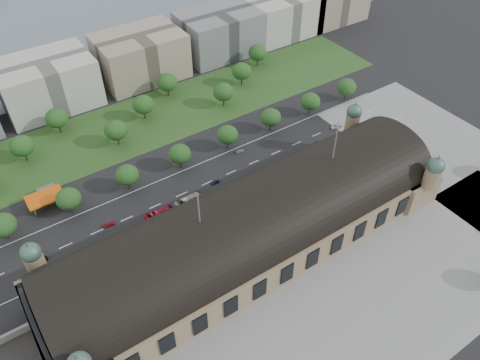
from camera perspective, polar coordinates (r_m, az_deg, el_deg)
ground at (r=171.74m, az=1.40°, el=-8.09°), size 900.00×900.00×0.00m
station at (r=163.92m, az=1.46°, el=-5.82°), size 150.00×48.40×44.30m
plaza_south at (r=158.34m, az=14.11°, el=-16.54°), size 190.00×48.00×0.12m
plaza_east at (r=230.95m, az=22.87°, el=3.66°), size 56.00×100.00×0.12m
road_slab at (r=188.29m, az=-10.32°, el=-3.17°), size 260.00×26.00×0.10m
grass_belt at (r=229.79m, az=-15.27°, el=5.57°), size 300.00×45.00×0.10m
petrol_station at (r=201.12m, az=-22.53°, el=-1.64°), size 14.00×13.00×5.05m
office_3 at (r=254.15m, az=-22.38°, el=10.87°), size 45.00×32.00×24.00m
office_4 at (r=265.55m, az=-12.03°, el=14.57°), size 45.00×32.00×24.00m
office_5 at (r=285.38m, az=-2.55°, el=17.47°), size 45.00×32.00×24.00m
office_6 at (r=309.11m, az=4.96°, el=19.40°), size 45.00×32.00×24.00m
office_7 at (r=333.90m, az=10.77°, el=20.66°), size 45.00×32.00×24.00m
tree_row_2 at (r=188.80m, az=-26.93°, el=-4.92°), size 9.60×9.60×11.52m
tree_row_3 at (r=189.34m, az=-20.18°, el=-2.15°), size 9.60×9.60×11.52m
tree_row_4 at (r=192.89m, az=-13.61°, el=0.58°), size 9.60×9.60×11.52m
tree_row_5 at (r=199.28m, az=-7.35°, el=3.17°), size 9.60×9.60×11.52m
tree_row_6 at (r=208.26m, az=-1.54°, el=5.53°), size 9.60×9.60×11.52m
tree_row_7 at (r=219.51m, az=3.78°, el=7.63°), size 9.60×9.60×11.52m
tree_row_8 at (r=232.70m, az=8.58°, el=9.45°), size 9.60×9.60×11.52m
tree_row_9 at (r=247.52m, az=12.88°, el=11.01°), size 9.60×9.60×11.52m
tree_belt_4 at (r=221.68m, az=-25.07°, el=3.78°), size 10.40×10.40×12.48m
tree_belt_5 at (r=233.30m, az=-21.45°, el=7.03°), size 10.40×10.40×12.48m
tree_belt_6 at (r=217.06m, az=-14.89°, el=5.88°), size 10.40×10.40×12.48m
tree_belt_7 at (r=231.43m, az=-11.72°, el=8.99°), size 10.40×10.40×12.48m
tree_belt_8 at (r=247.01m, az=-8.89°, el=11.69°), size 10.40×10.40×12.48m
tree_belt_9 at (r=236.36m, az=-2.03°, el=10.68°), size 10.40×10.40×12.48m
tree_belt_10 at (r=253.92m, az=0.19°, el=13.13°), size 10.40×10.40×12.48m
tree_belt_11 at (r=272.20m, az=2.16°, el=15.25°), size 10.40×10.40×12.48m
traffic_car_2 at (r=181.08m, az=-23.12°, el=-9.00°), size 4.88×2.66×1.30m
traffic_car_3 at (r=184.65m, az=-15.62°, el=-5.21°), size 4.61×2.08×1.31m
traffic_car_4 at (r=194.74m, az=-3.07°, el=-0.24°), size 3.89×1.59×1.32m
traffic_car_5 at (r=209.71m, az=0.01°, el=3.51°), size 4.23×1.96×1.34m
traffic_car_6 at (r=229.22m, az=11.61°, el=6.42°), size 5.54×2.56×1.54m
parked_car_0 at (r=173.86m, az=-23.18°, el=-11.84°), size 4.41×3.21×1.38m
parked_car_1 at (r=174.25m, az=-17.53°, el=-9.47°), size 6.39×5.13×1.62m
parked_car_2 at (r=171.50m, az=-18.46°, el=-11.01°), size 4.83×3.40×1.30m
parked_car_3 at (r=175.82m, az=-13.59°, el=-7.78°), size 4.56×3.62×1.46m
parked_car_4 at (r=174.76m, az=-16.01°, el=-8.83°), size 4.48×4.01×1.48m
parked_car_5 at (r=171.92m, az=-16.44°, el=-10.13°), size 5.56×5.06×1.44m
parked_car_6 at (r=178.75m, az=-8.88°, el=-5.73°), size 5.43×5.03×1.53m
bus_west at (r=182.94m, az=-9.85°, el=-4.08°), size 11.49×3.14×3.17m
bus_mid at (r=186.38m, az=-6.32°, el=-2.49°), size 11.87×3.34×3.27m
bus_east at (r=189.50m, az=-0.71°, el=-1.13°), size 13.63×3.44×3.78m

